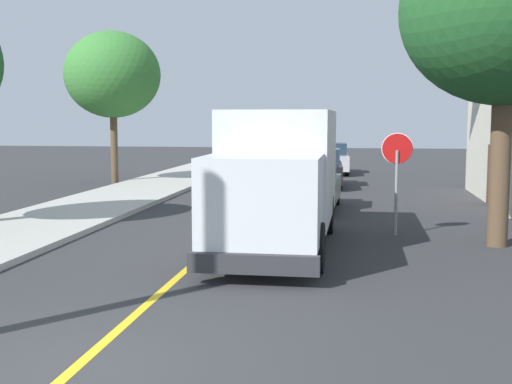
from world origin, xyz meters
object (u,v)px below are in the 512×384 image
object	(u,v)px
parked_car_mid	(321,169)
street_tree_down_block	(113,75)
parked_car_near	(310,186)
stop_sign	(397,164)
box_truck	(279,172)
parked_car_far	(332,159)
street_tree_far_side	(506,11)

from	to	relation	value
parked_car_mid	street_tree_down_block	world-z (taller)	street_tree_down_block
parked_car_near	stop_sign	distance (m)	5.35
parked_car_near	stop_sign	size ratio (longest dim) A/B	1.68
box_truck	parked_car_mid	bearing A→B (deg)	89.07
parked_car_far	parked_car_near	bearing A→B (deg)	-90.51
parked_car_near	parked_car_far	size ratio (longest dim) A/B	0.99
parked_car_near	street_tree_down_block	size ratio (longest dim) A/B	0.64
parked_car_near	parked_car_far	xyz separation A→B (m)	(0.13, 14.39, 0.00)
box_truck	stop_sign	bearing A→B (deg)	34.00
parked_car_far	street_tree_far_side	bearing A→B (deg)	-76.78
parked_car_near	box_truck	bearing A→B (deg)	-92.40
street_tree_far_side	street_tree_down_block	world-z (taller)	street_tree_far_side
street_tree_far_side	parked_car_near	bearing A→B (deg)	130.50
parked_car_far	stop_sign	distance (m)	19.16
box_truck	street_tree_far_side	size ratio (longest dim) A/B	0.94
box_truck	stop_sign	world-z (taller)	box_truck
parked_car_mid	street_tree_far_side	size ratio (longest dim) A/B	0.58
street_tree_down_block	parked_car_far	bearing A→B (deg)	36.24
box_truck	parked_car_near	world-z (taller)	box_truck
stop_sign	parked_car_mid	bearing A→B (deg)	102.14
parked_car_mid	stop_sign	xyz separation A→B (m)	(2.58, -12.00, 1.06)
box_truck	street_tree_down_block	size ratio (longest dim) A/B	1.04
box_truck	parked_car_near	size ratio (longest dim) A/B	1.61
parked_car_far	street_tree_far_side	distance (m)	21.13
parked_car_mid	stop_sign	distance (m)	12.32
parked_car_mid	street_tree_far_side	distance (m)	14.72
parked_car_far	stop_sign	world-z (taller)	stop_sign
box_truck	street_tree_down_block	xyz separation A→B (m)	(-9.26, 13.80, 3.20)
street_tree_far_side	street_tree_down_block	xyz separation A→B (m)	(-14.37, 12.98, -0.49)
parked_car_near	street_tree_far_side	xyz separation A→B (m)	(4.84, -5.67, 4.66)
stop_sign	street_tree_far_side	xyz separation A→B (m)	(2.30, -1.08, 3.60)
parked_car_mid	parked_car_far	size ratio (longest dim) A/B	1.00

